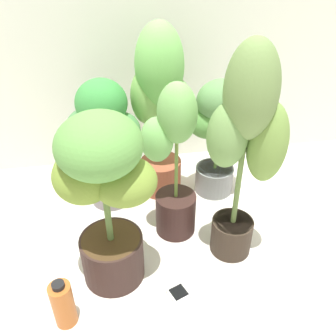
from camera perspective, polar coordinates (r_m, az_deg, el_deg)
The scene contains 9 objects.
ground_plane at distance 1.77m, azimuth 1.25°, elevation -12.46°, with size 8.00×8.00×0.00m, color silver.
potted_plant_front_right at distance 1.42m, azimuth 12.56°, elevation 4.18°, with size 0.37×0.28×1.00m.
potted_plant_back_left at distance 1.83m, azimuth -10.28°, elevation 5.35°, with size 0.43×0.36×0.72m.
potted_plant_back_center at distance 1.85m, azimuth -1.49°, elevation 10.60°, with size 0.33×0.30×0.96m.
potted_plant_front_left at distance 1.35m, azimuth -10.30°, elevation -3.62°, with size 0.42×0.37×0.79m.
potted_plant_center at distance 1.61m, azimuth 0.71°, elevation 0.36°, with size 0.28×0.22×0.79m.
potted_plant_back_right at distance 1.92m, azimuth 8.18°, elevation 6.29°, with size 0.41×0.32×0.68m.
hygrometer_box at distance 1.57m, azimuth 1.73°, elevation -19.82°, with size 0.10×0.10×0.03m.
nutrient_bottle at distance 1.48m, azimuth -16.73°, elevation -20.45°, with size 0.09×0.09×0.22m.
Camera 1 is at (-0.24, -1.21, 1.27)m, focal length 37.40 mm.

